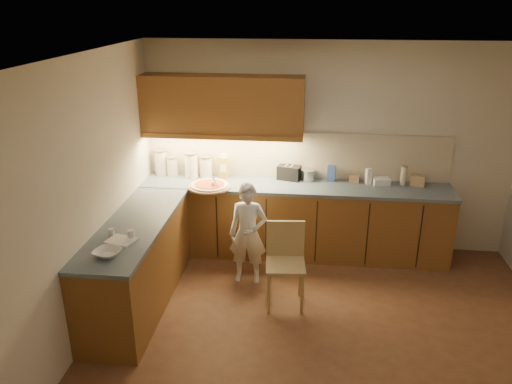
{
  "coord_description": "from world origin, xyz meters",
  "views": [
    {
      "loc": [
        -0.21,
        -4.01,
        3.04
      ],
      "look_at": [
        -0.8,
        1.2,
        1.0
      ],
      "focal_mm": 35.0,
      "sensor_mm": 36.0,
      "label": 1
    }
  ],
  "objects_px": {
    "pizza_on_board": "(210,186)",
    "child": "(248,234)",
    "toaster": "(289,173)",
    "wooden_chair": "(285,258)",
    "oil_jug": "(224,167)"
  },
  "relations": [
    {
      "from": "pizza_on_board",
      "to": "wooden_chair",
      "type": "bearing_deg",
      "value": -43.06
    },
    {
      "from": "child",
      "to": "pizza_on_board",
      "type": "bearing_deg",
      "value": 136.39
    },
    {
      "from": "wooden_chair",
      "to": "oil_jug",
      "type": "height_order",
      "value": "oil_jug"
    },
    {
      "from": "pizza_on_board",
      "to": "oil_jug",
      "type": "relative_size",
      "value": 1.61
    },
    {
      "from": "pizza_on_board",
      "to": "child",
      "type": "bearing_deg",
      "value": -44.66
    },
    {
      "from": "pizza_on_board",
      "to": "toaster",
      "type": "bearing_deg",
      "value": 22.99
    },
    {
      "from": "pizza_on_board",
      "to": "oil_jug",
      "type": "height_order",
      "value": "oil_jug"
    },
    {
      "from": "child",
      "to": "oil_jug",
      "type": "bearing_deg",
      "value": 116.19
    },
    {
      "from": "pizza_on_board",
      "to": "wooden_chair",
      "type": "relative_size",
      "value": 0.57
    },
    {
      "from": "child",
      "to": "wooden_chair",
      "type": "height_order",
      "value": "child"
    },
    {
      "from": "toaster",
      "to": "pizza_on_board",
      "type": "bearing_deg",
      "value": -142.84
    },
    {
      "from": "pizza_on_board",
      "to": "child",
      "type": "xyz_separation_m",
      "value": [
        0.53,
        -0.52,
        -0.35
      ]
    },
    {
      "from": "child",
      "to": "toaster",
      "type": "relative_size",
      "value": 3.82
    },
    {
      "from": "wooden_chair",
      "to": "toaster",
      "type": "xyz_separation_m",
      "value": [
        -0.04,
        1.3,
        0.49
      ]
    },
    {
      "from": "wooden_chair",
      "to": "child",
      "type": "bearing_deg",
      "value": 133.83
    }
  ]
}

